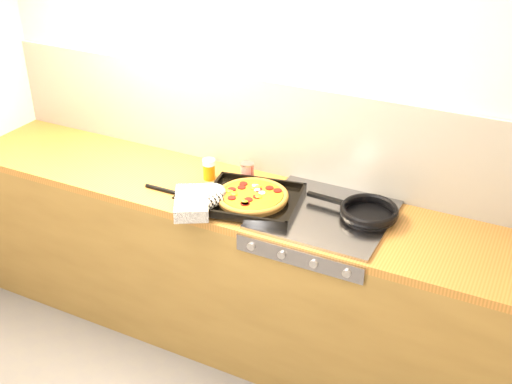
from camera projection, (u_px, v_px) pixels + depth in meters
The scene contains 9 objects.
room_shell at pixel (266, 128), 3.28m from camera, with size 3.20×3.20×3.20m.
counter_run at pixel (241, 269), 3.39m from camera, with size 3.20×0.62×0.90m.
stovetop at pixel (325, 215), 2.99m from camera, with size 0.60×0.56×0.02m, color gray.
pizza_on_tray at pixel (236, 198), 3.05m from camera, with size 0.60×0.59×0.08m.
frying_pan at pixel (368, 212), 2.95m from camera, with size 0.46×0.29×0.04m.
tomato_can at pixel (247, 172), 3.28m from camera, with size 0.09×0.09×0.10m.
juice_glass at pixel (209, 169), 3.30m from camera, with size 0.08×0.08×0.11m.
wooden_spoon at pixel (262, 181), 3.28m from camera, with size 0.29×0.12×0.02m.
black_spatula at pixel (171, 192), 3.18m from camera, with size 0.28×0.09×0.02m.
Camera 1 is at (1.32, -1.34, 2.45)m, focal length 45.00 mm.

